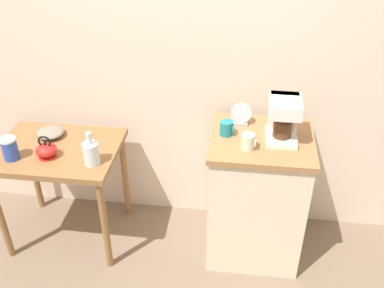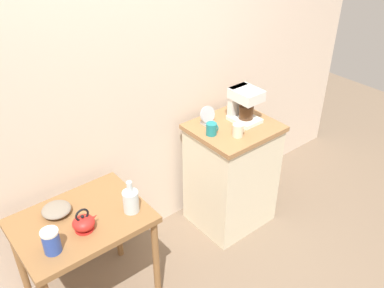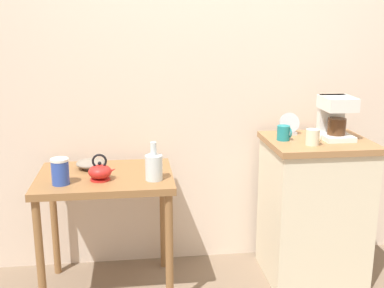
{
  "view_description": "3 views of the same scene",
  "coord_description": "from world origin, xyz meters",
  "px_view_note": "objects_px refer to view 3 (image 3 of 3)",
  "views": [
    {
      "loc": [
        0.49,
        -2.2,
        2.32
      ],
      "look_at": [
        0.22,
        -0.04,
        0.87
      ],
      "focal_mm": 41.45,
      "sensor_mm": 36.0,
      "label": 1
    },
    {
      "loc": [
        -1.3,
        -1.85,
        2.44
      ],
      "look_at": [
        0.19,
        -0.01,
        0.93
      ],
      "focal_mm": 38.92,
      "sensor_mm": 36.0,
      "label": 2
    },
    {
      "loc": [
        -0.49,
        -2.68,
        1.6
      ],
      "look_at": [
        -0.15,
        -0.02,
        0.91
      ],
      "focal_mm": 44.92,
      "sensor_mm": 36.0,
      "label": 3
    }
  ],
  "objects_px": {
    "mug_small_cream": "(313,137)",
    "canister_enamel": "(60,171)",
    "bowl_stoneware": "(91,164)",
    "glass_carafe_vase": "(154,166)",
    "coffee_maker": "(335,115)",
    "mug_dark_teal": "(284,133)",
    "table_clock": "(289,125)",
    "teakettle": "(100,172)"
  },
  "relations": [
    {
      "from": "mug_small_cream",
      "to": "canister_enamel",
      "type": "bearing_deg",
      "value": -177.84
    },
    {
      "from": "bowl_stoneware",
      "to": "mug_small_cream",
      "type": "xyz_separation_m",
      "value": [
        1.29,
        -0.22,
        0.18
      ]
    },
    {
      "from": "glass_carafe_vase",
      "to": "bowl_stoneware",
      "type": "bearing_deg",
      "value": 144.92
    },
    {
      "from": "bowl_stoneware",
      "to": "glass_carafe_vase",
      "type": "bearing_deg",
      "value": -35.08
    },
    {
      "from": "coffee_maker",
      "to": "mug_dark_teal",
      "type": "relative_size",
      "value": 2.91
    },
    {
      "from": "coffee_maker",
      "to": "glass_carafe_vase",
      "type": "bearing_deg",
      "value": -170.6
    },
    {
      "from": "coffee_maker",
      "to": "mug_small_cream",
      "type": "relative_size",
      "value": 2.8
    },
    {
      "from": "canister_enamel",
      "to": "mug_small_cream",
      "type": "bearing_deg",
      "value": 2.16
    },
    {
      "from": "mug_small_cream",
      "to": "mug_dark_teal",
      "type": "distance_m",
      "value": 0.19
    },
    {
      "from": "canister_enamel",
      "to": "table_clock",
      "type": "bearing_deg",
      "value": 13.28
    },
    {
      "from": "teakettle",
      "to": "mug_dark_teal",
      "type": "relative_size",
      "value": 1.77
    },
    {
      "from": "teakettle",
      "to": "coffee_maker",
      "type": "relative_size",
      "value": 0.61
    },
    {
      "from": "glass_carafe_vase",
      "to": "mug_small_cream",
      "type": "height_order",
      "value": "mug_small_cream"
    },
    {
      "from": "canister_enamel",
      "to": "coffee_maker",
      "type": "bearing_deg",
      "value": 7.01
    },
    {
      "from": "mug_small_cream",
      "to": "mug_dark_teal",
      "type": "xyz_separation_m",
      "value": [
        -0.13,
        0.13,
        -0.0
      ]
    },
    {
      "from": "glass_carafe_vase",
      "to": "table_clock",
      "type": "xyz_separation_m",
      "value": [
        0.87,
        0.31,
        0.14
      ]
    },
    {
      "from": "bowl_stoneware",
      "to": "coffee_maker",
      "type": "height_order",
      "value": "coffee_maker"
    },
    {
      "from": "mug_dark_teal",
      "to": "mug_small_cream",
      "type": "bearing_deg",
      "value": -45.37
    },
    {
      "from": "table_clock",
      "to": "bowl_stoneware",
      "type": "bearing_deg",
      "value": -177.51
    },
    {
      "from": "bowl_stoneware",
      "to": "mug_small_cream",
      "type": "height_order",
      "value": "mug_small_cream"
    },
    {
      "from": "bowl_stoneware",
      "to": "coffee_maker",
      "type": "distance_m",
      "value": 1.51
    },
    {
      "from": "table_clock",
      "to": "teakettle",
      "type": "bearing_deg",
      "value": -166.53
    },
    {
      "from": "table_clock",
      "to": "coffee_maker",
      "type": "bearing_deg",
      "value": -27.35
    },
    {
      "from": "coffee_maker",
      "to": "mug_small_cream",
      "type": "height_order",
      "value": "coffee_maker"
    },
    {
      "from": "bowl_stoneware",
      "to": "mug_dark_teal",
      "type": "relative_size",
      "value": 1.96
    },
    {
      "from": "bowl_stoneware",
      "to": "mug_dark_teal",
      "type": "bearing_deg",
      "value": -4.15
    },
    {
      "from": "bowl_stoneware",
      "to": "canister_enamel",
      "type": "height_order",
      "value": "canister_enamel"
    },
    {
      "from": "bowl_stoneware",
      "to": "table_clock",
      "type": "distance_m",
      "value": 1.25
    },
    {
      "from": "glass_carafe_vase",
      "to": "mug_dark_teal",
      "type": "bearing_deg",
      "value": 12.29
    },
    {
      "from": "glass_carafe_vase",
      "to": "coffee_maker",
      "type": "bearing_deg",
      "value": 9.4
    },
    {
      "from": "canister_enamel",
      "to": "teakettle",
      "type": "bearing_deg",
      "value": 12.19
    },
    {
      "from": "glass_carafe_vase",
      "to": "mug_small_cream",
      "type": "xyz_separation_m",
      "value": [
        0.92,
        0.04,
        0.13
      ]
    },
    {
      "from": "mug_small_cream",
      "to": "mug_dark_teal",
      "type": "bearing_deg",
      "value": 134.63
    },
    {
      "from": "bowl_stoneware",
      "to": "mug_dark_teal",
      "type": "distance_m",
      "value": 1.17
    },
    {
      "from": "mug_dark_teal",
      "to": "table_clock",
      "type": "relative_size",
      "value": 0.64
    },
    {
      "from": "table_clock",
      "to": "canister_enamel",
      "type": "bearing_deg",
      "value": -166.72
    },
    {
      "from": "glass_carafe_vase",
      "to": "mug_small_cream",
      "type": "relative_size",
      "value": 2.33
    },
    {
      "from": "canister_enamel",
      "to": "mug_small_cream",
      "type": "height_order",
      "value": "mug_small_cream"
    },
    {
      "from": "glass_carafe_vase",
      "to": "coffee_maker",
      "type": "height_order",
      "value": "coffee_maker"
    },
    {
      "from": "canister_enamel",
      "to": "mug_dark_teal",
      "type": "distance_m",
      "value": 1.32
    },
    {
      "from": "bowl_stoneware",
      "to": "teakettle",
      "type": "distance_m",
      "value": 0.24
    },
    {
      "from": "bowl_stoneware",
      "to": "teakettle",
      "type": "xyz_separation_m",
      "value": [
        0.07,
        -0.23,
        0.02
      ]
    }
  ]
}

